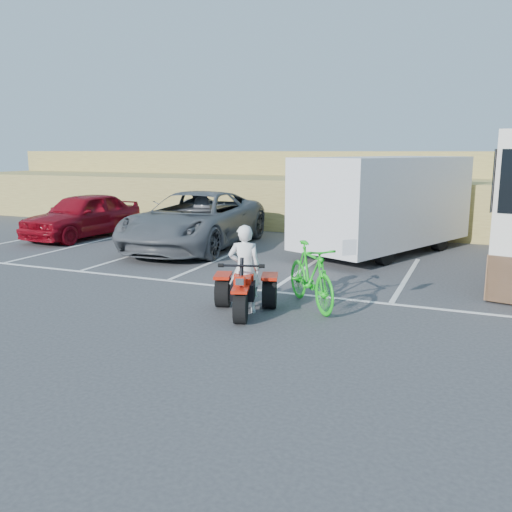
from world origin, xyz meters
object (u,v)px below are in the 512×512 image
at_px(quad_atv_blue, 204,252).
at_px(grey_pickup, 195,220).
at_px(red_trike_atv, 244,314).
at_px(rider, 245,269).
at_px(cargo_trailer, 385,202).
at_px(green_dirt_bike, 311,275).
at_px(red_car, 83,215).
at_px(quad_atv_green, 338,251).

bearing_deg(quad_atv_blue, grey_pickup, 130.72).
xyz_separation_m(red_trike_atv, rider, (-0.05, 0.14, 0.87)).
height_order(rider, cargo_trailer, cargo_trailer).
xyz_separation_m(cargo_trailer, quad_atv_blue, (-5.19, -2.13, -1.59)).
xyz_separation_m(rider, green_dirt_bike, (1.10, 0.83, -0.21)).
height_order(red_car, quad_atv_green, red_car).
bearing_deg(red_car, rider, -29.93).
distance_m(rider, quad_atv_green, 7.20).
bearing_deg(red_trike_atv, green_dirt_bike, 24.78).
height_order(green_dirt_bike, grey_pickup, grey_pickup).
relative_size(green_dirt_bike, quad_atv_blue, 1.63).
xyz_separation_m(red_trike_atv, cargo_trailer, (1.40, 7.60, 1.59)).
height_order(red_trike_atv, grey_pickup, grey_pickup).
bearing_deg(quad_atv_blue, cargo_trailer, 18.28).
xyz_separation_m(rider, quad_atv_blue, (-3.74, 5.33, -0.87)).
xyz_separation_m(rider, quad_atv_green, (0.09, 7.14, -0.87)).
xyz_separation_m(green_dirt_bike, cargo_trailer, (0.35, 6.63, 0.94)).
bearing_deg(red_trike_atv, rider, 90.00).
bearing_deg(grey_pickup, red_trike_atv, -58.18).
xyz_separation_m(red_car, quad_atv_green, (9.31, 0.84, -0.82)).
relative_size(red_trike_atv, rider, 0.97).
distance_m(green_dirt_bike, quad_atv_blue, 6.65).
relative_size(red_trike_atv, red_car, 0.35).
bearing_deg(red_car, grey_pickup, 0.81).
bearing_deg(red_car, red_trike_atv, -30.40).
height_order(quad_atv_blue, quad_atv_green, quad_atv_blue).
relative_size(rider, quad_atv_blue, 1.29).
relative_size(rider, red_car, 0.36).
relative_size(green_dirt_bike, quad_atv_green, 1.68).
height_order(cargo_trailer, quad_atv_blue, cargo_trailer).
xyz_separation_m(cargo_trailer, quad_atv_green, (-1.36, -0.31, -1.59)).
bearing_deg(red_car, green_dirt_bike, -23.53).
relative_size(red_trike_atv, quad_atv_blue, 1.25).
height_order(red_trike_atv, cargo_trailer, cargo_trailer).
bearing_deg(red_car, quad_atv_green, 9.58).
bearing_deg(rider, green_dirt_bike, -160.91).
bearing_deg(grey_pickup, quad_atv_blue, -49.39).
distance_m(grey_pickup, cargo_trailer, 6.06).
xyz_separation_m(rider, grey_pickup, (-4.40, 6.00, 0.04)).
height_order(grey_pickup, quad_atv_blue, grey_pickup).
bearing_deg(quad_atv_green, cargo_trailer, 20.51).
distance_m(rider, grey_pickup, 7.44).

